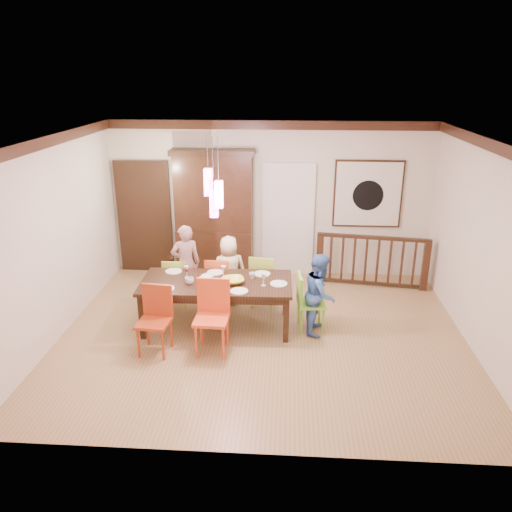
# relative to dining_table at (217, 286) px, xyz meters

# --- Properties ---
(floor) EXTENTS (6.00, 6.00, 0.00)m
(floor) POSITION_rel_dining_table_xyz_m (0.71, -0.23, -0.67)
(floor) COLOR #987549
(floor) RESTS_ON ground
(ceiling) EXTENTS (6.00, 6.00, 0.00)m
(ceiling) POSITION_rel_dining_table_xyz_m (0.71, -0.23, 2.23)
(ceiling) COLOR white
(ceiling) RESTS_ON wall_back
(wall_back) EXTENTS (6.00, 0.00, 6.00)m
(wall_back) POSITION_rel_dining_table_xyz_m (0.71, 2.27, 0.78)
(wall_back) COLOR beige
(wall_back) RESTS_ON floor
(wall_left) EXTENTS (0.00, 5.00, 5.00)m
(wall_left) POSITION_rel_dining_table_xyz_m (-2.29, -0.23, 0.78)
(wall_left) COLOR beige
(wall_left) RESTS_ON floor
(wall_right) EXTENTS (0.00, 5.00, 5.00)m
(wall_right) POSITION_rel_dining_table_xyz_m (3.71, -0.23, 0.78)
(wall_right) COLOR beige
(wall_right) RESTS_ON floor
(crown_molding) EXTENTS (6.00, 5.00, 0.16)m
(crown_molding) POSITION_rel_dining_table_xyz_m (0.71, -0.23, 2.15)
(crown_molding) COLOR black
(crown_molding) RESTS_ON wall_back
(panel_door) EXTENTS (1.04, 0.07, 2.24)m
(panel_door) POSITION_rel_dining_table_xyz_m (-1.69, 2.22, 0.38)
(panel_door) COLOR black
(panel_door) RESTS_ON wall_back
(white_doorway) EXTENTS (0.97, 0.05, 2.22)m
(white_doorway) POSITION_rel_dining_table_xyz_m (1.06, 2.24, 0.38)
(white_doorway) COLOR silver
(white_doorway) RESTS_ON wall_back
(painting) EXTENTS (1.25, 0.06, 1.25)m
(painting) POSITION_rel_dining_table_xyz_m (2.51, 2.23, 0.93)
(painting) COLOR black
(painting) RESTS_ON wall_back
(pendant_cluster) EXTENTS (0.27, 0.21, 1.14)m
(pendant_cluster) POSITION_rel_dining_table_xyz_m (0.00, -0.00, 1.43)
(pendant_cluster) COLOR #F549AF
(pendant_cluster) RESTS_ON ceiling
(dining_table) EXTENTS (2.29, 1.08, 0.75)m
(dining_table) POSITION_rel_dining_table_xyz_m (0.00, 0.00, 0.00)
(dining_table) COLOR black
(dining_table) RESTS_ON floor
(chair_far_left) EXTENTS (0.39, 0.39, 0.85)m
(chair_far_left) POSITION_rel_dining_table_xyz_m (-0.77, 0.68, -0.18)
(chair_far_left) COLOR #96B436
(chair_far_left) RESTS_ON floor
(chair_far_mid) EXTENTS (0.42, 0.42, 0.88)m
(chair_far_mid) POSITION_rel_dining_table_xyz_m (-0.06, 0.71, -0.17)
(chair_far_mid) COLOR #CE4D1F
(chair_far_mid) RESTS_ON floor
(chair_far_right) EXTENTS (0.48, 0.48, 0.91)m
(chair_far_right) POSITION_rel_dining_table_xyz_m (0.68, 0.79, -0.15)
(chair_far_right) COLOR #94B635
(chair_far_right) RESTS_ON floor
(chair_near_left) EXTENTS (0.48, 0.48, 0.96)m
(chair_near_left) POSITION_rel_dining_table_xyz_m (-0.76, -0.83, -0.12)
(chair_near_left) COLOR #A73615
(chair_near_left) RESTS_ON floor
(chair_near_mid) EXTENTS (0.48, 0.48, 1.03)m
(chair_near_mid) POSITION_rel_dining_table_xyz_m (0.03, -0.75, -0.08)
(chair_near_mid) COLOR #E54B20
(chair_near_mid) RESTS_ON floor
(chair_end_right) EXTENTS (0.44, 0.44, 0.89)m
(chair_end_right) POSITION_rel_dining_table_xyz_m (1.43, -0.01, -0.16)
(chair_end_right) COLOR #77CE31
(chair_end_right) RESTS_ON floor
(china_hutch) EXTENTS (1.52, 0.46, 2.41)m
(china_hutch) POSITION_rel_dining_table_xyz_m (-0.32, 2.07, 0.53)
(china_hutch) COLOR black
(china_hutch) RESTS_ON floor
(balustrade) EXTENTS (2.02, 0.35, 0.96)m
(balustrade) POSITION_rel_dining_table_xyz_m (2.59, 1.72, -0.17)
(balustrade) COLOR black
(balustrade) RESTS_ON floor
(person_far_left) EXTENTS (0.57, 0.47, 1.35)m
(person_far_left) POSITION_rel_dining_table_xyz_m (-0.64, 0.89, 0.00)
(person_far_left) COLOR #D09F9F
(person_far_left) RESTS_ON floor
(person_far_mid) EXTENTS (0.66, 0.52, 1.18)m
(person_far_mid) POSITION_rel_dining_table_xyz_m (0.09, 0.84, -0.08)
(person_far_mid) COLOR beige
(person_far_mid) RESTS_ON floor
(person_end_right) EXTENTS (0.57, 0.67, 1.23)m
(person_end_right) POSITION_rel_dining_table_xyz_m (1.56, -0.04, -0.06)
(person_end_right) COLOR #4370BE
(person_end_right) RESTS_ON floor
(serving_bowl) EXTENTS (0.39, 0.39, 0.08)m
(serving_bowl) POSITION_rel_dining_table_xyz_m (0.26, -0.05, 0.12)
(serving_bowl) COLOR #D2D03B
(serving_bowl) RESTS_ON dining_table
(small_bowl) EXTENTS (0.21, 0.21, 0.06)m
(small_bowl) POSITION_rel_dining_table_xyz_m (-0.14, 0.08, 0.11)
(small_bowl) COLOR white
(small_bowl) RESTS_ON dining_table
(cup_left) EXTENTS (0.14, 0.14, 0.10)m
(cup_left) POSITION_rel_dining_table_xyz_m (-0.38, -0.12, 0.13)
(cup_left) COLOR silver
(cup_left) RESTS_ON dining_table
(cup_right) EXTENTS (0.13, 0.13, 0.09)m
(cup_right) POSITION_rel_dining_table_xyz_m (0.53, 0.14, 0.12)
(cup_right) COLOR silver
(cup_right) RESTS_ON dining_table
(plate_far_left) EXTENTS (0.26, 0.26, 0.01)m
(plate_far_left) POSITION_rel_dining_table_xyz_m (-0.73, 0.34, 0.09)
(plate_far_left) COLOR white
(plate_far_left) RESTS_ON dining_table
(plate_far_mid) EXTENTS (0.26, 0.26, 0.01)m
(plate_far_mid) POSITION_rel_dining_table_xyz_m (-0.07, 0.33, 0.09)
(plate_far_mid) COLOR white
(plate_far_mid) RESTS_ON dining_table
(plate_far_right) EXTENTS (0.26, 0.26, 0.01)m
(plate_far_right) POSITION_rel_dining_table_xyz_m (0.67, 0.32, 0.09)
(plate_far_right) COLOR white
(plate_far_right) RESTS_ON dining_table
(plate_near_left) EXTENTS (0.26, 0.26, 0.01)m
(plate_near_left) POSITION_rel_dining_table_xyz_m (-0.70, -0.33, 0.09)
(plate_near_left) COLOR white
(plate_near_left) RESTS_ON dining_table
(plate_near_mid) EXTENTS (0.26, 0.26, 0.01)m
(plate_near_mid) POSITION_rel_dining_table_xyz_m (0.38, -0.35, 0.09)
(plate_near_mid) COLOR white
(plate_near_mid) RESTS_ON dining_table
(plate_end_right) EXTENTS (0.26, 0.26, 0.01)m
(plate_end_right) POSITION_rel_dining_table_xyz_m (0.94, -0.05, 0.09)
(plate_end_right) COLOR white
(plate_end_right) RESTS_ON dining_table
(wine_glass_a) EXTENTS (0.08, 0.08, 0.19)m
(wine_glass_a) POSITION_rel_dining_table_xyz_m (-0.47, 0.12, 0.17)
(wine_glass_a) COLOR #590C19
(wine_glass_a) RESTS_ON dining_table
(wine_glass_b) EXTENTS (0.08, 0.08, 0.19)m
(wine_glass_b) POSITION_rel_dining_table_xyz_m (0.09, 0.15, 0.17)
(wine_glass_b) COLOR silver
(wine_glass_b) RESTS_ON dining_table
(wine_glass_c) EXTENTS (0.08, 0.08, 0.19)m
(wine_glass_c) POSITION_rel_dining_table_xyz_m (-0.16, -0.28, 0.17)
(wine_glass_c) COLOR #590C19
(wine_glass_c) RESTS_ON dining_table
(wine_glass_d) EXTENTS (0.08, 0.08, 0.19)m
(wine_glass_d) POSITION_rel_dining_table_xyz_m (0.72, -0.11, 0.17)
(wine_glass_d) COLOR silver
(wine_glass_d) RESTS_ON dining_table
(napkin) EXTENTS (0.18, 0.14, 0.01)m
(napkin) POSITION_rel_dining_table_xyz_m (-0.05, -0.40, 0.09)
(napkin) COLOR #D83359
(napkin) RESTS_ON dining_table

